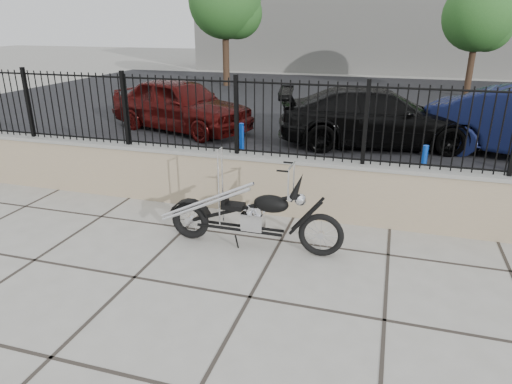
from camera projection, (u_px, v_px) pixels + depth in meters
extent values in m
plane|color=#99968E|center=(250.00, 297.00, 5.25)|extent=(90.00, 90.00, 0.00)
plane|color=black|center=(354.00, 108.00, 16.44)|extent=(30.00, 30.00, 0.00)
cube|color=gray|center=(296.00, 187.00, 7.32)|extent=(14.00, 0.36, 0.96)
cube|color=black|center=(299.00, 120.00, 6.93)|extent=(14.00, 0.08, 1.20)
cube|color=beige|center=(381.00, 2.00, 27.57)|extent=(22.00, 6.00, 8.00)
imported|color=#3C0908|center=(181.00, 104.00, 12.94)|extent=(4.69, 3.02, 1.49)
imported|color=black|center=(378.00, 117.00, 11.36)|extent=(5.23, 2.90, 1.43)
cylinder|color=#0B55A5|center=(242.00, 143.00, 10.03)|extent=(0.14, 0.14, 0.89)
cylinder|color=#0B52AD|center=(423.00, 168.00, 8.40)|extent=(0.12, 0.12, 0.86)
cylinder|color=#382619|center=(226.00, 52.00, 21.70)|extent=(0.31, 0.31, 3.12)
cylinder|color=#382619|center=(471.00, 64.00, 18.67)|extent=(0.26, 0.26, 2.60)
sphere|color=#2C6224|center=(479.00, 12.00, 17.96)|extent=(2.77, 2.77, 2.77)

